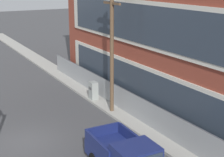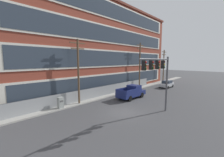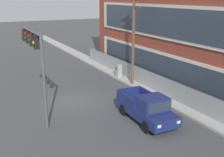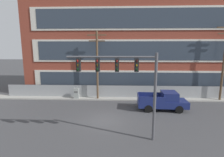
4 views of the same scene
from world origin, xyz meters
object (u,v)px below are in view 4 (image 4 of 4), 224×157
pickup_truck_navy (163,101)px  electrical_cabinet (77,94)px  traffic_signal_mast (125,76)px  utility_pole_near_corner (97,63)px  utility_pole_midblock (224,59)px

pickup_truck_navy → electrical_cabinet: bearing=161.8°
electrical_cabinet → pickup_truck_navy: bearing=-18.2°
traffic_signal_mast → utility_pole_near_corner: utility_pole_near_corner is taller
utility_pole_near_corner → electrical_cabinet: utility_pole_near_corner is taller
electrical_cabinet → utility_pole_near_corner: bearing=0.8°
utility_pole_near_corner → electrical_cabinet: 4.84m
utility_pole_near_corner → utility_pole_midblock: utility_pole_midblock is taller
traffic_signal_mast → utility_pole_midblock: bearing=38.7°
utility_pole_midblock → electrical_cabinet: size_ratio=6.33×
pickup_truck_navy → utility_pole_near_corner: (-7.47, 3.38, 3.79)m
pickup_truck_navy → utility_pole_midblock: (7.89, 3.46, 4.24)m
pickup_truck_navy → utility_pole_midblock: 9.61m
traffic_signal_mast → utility_pole_midblock: utility_pole_midblock is taller
utility_pole_near_corner → electrical_cabinet: size_ratio=5.77×
traffic_signal_mast → pickup_truck_navy: size_ratio=1.19×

